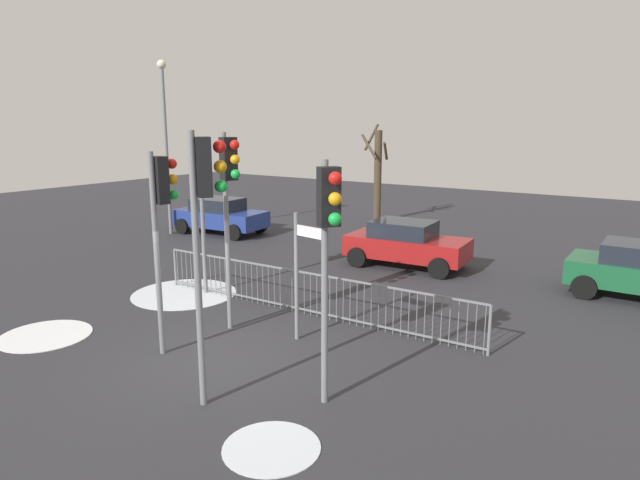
% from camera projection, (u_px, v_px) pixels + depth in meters
% --- Properties ---
extents(ground_plane, '(60.00, 60.00, 0.00)m').
position_uv_depth(ground_plane, '(215.00, 358.00, 10.84)').
color(ground_plane, '#2D2D33').
extents(traffic_light_rear_left, '(0.56, 0.37, 4.34)m').
position_uv_depth(traffic_light_rear_left, '(229.00, 188.00, 11.66)').
color(traffic_light_rear_left, slate).
rests_on(traffic_light_rear_left, ground).
extents(traffic_light_rear_right, '(0.45, 0.48, 4.06)m').
position_uv_depth(traffic_light_rear_right, '(202.00, 183.00, 14.50)').
color(traffic_light_rear_right, slate).
rests_on(traffic_light_rear_right, ground).
extents(traffic_light_mid_left, '(0.37, 0.56, 4.01)m').
position_uv_depth(traffic_light_mid_left, '(161.00, 207.00, 10.55)').
color(traffic_light_mid_left, slate).
rests_on(traffic_light_mid_left, ground).
extents(traffic_light_foreground_left, '(0.45, 0.48, 4.43)m').
position_uv_depth(traffic_light_foreground_left, '(204.00, 209.00, 8.44)').
color(traffic_light_foreground_left, slate).
rests_on(traffic_light_foreground_left, ground).
extents(traffic_light_foreground_right, '(0.49, 0.44, 4.00)m').
position_uv_depth(traffic_light_foreground_right, '(328.00, 230.00, 8.40)').
color(traffic_light_foreground_right, slate).
rests_on(traffic_light_foreground_right, ground).
extents(direction_sign_post, '(0.78, 0.18, 2.74)m').
position_uv_depth(direction_sign_post, '(299.00, 270.00, 11.43)').
color(direction_sign_post, slate).
rests_on(direction_sign_post, ground).
extents(pedestrian_guard_railing, '(8.92, 0.22, 1.07)m').
position_uv_depth(pedestrian_guard_railing, '(304.00, 292.00, 13.19)').
color(pedestrian_guard_railing, slate).
rests_on(pedestrian_guard_railing, ground).
extents(car_red_mid, '(3.91, 2.14, 1.47)m').
position_uv_depth(car_red_mid, '(406.00, 243.00, 17.58)').
color(car_red_mid, maroon).
rests_on(car_red_mid, ground).
extents(car_blue_near, '(3.93, 2.20, 1.47)m').
position_uv_depth(car_blue_near, '(220.00, 215.00, 22.85)').
color(car_blue_near, navy).
rests_on(car_blue_near, ground).
extents(street_lamp, '(0.36, 0.36, 6.94)m').
position_uv_depth(street_lamp, '(165.00, 130.00, 22.05)').
color(street_lamp, slate).
rests_on(street_lamp, ground).
extents(bare_tree_centre, '(1.25, 1.33, 4.47)m').
position_uv_depth(bare_tree_centre, '(377.00, 173.00, 25.31)').
color(bare_tree_centre, '#473828').
rests_on(bare_tree_centre, ground).
extents(snow_patch_kerb, '(1.92, 1.92, 0.01)m').
position_uv_depth(snow_patch_kerb, '(45.00, 335.00, 11.96)').
color(snow_patch_kerb, white).
rests_on(snow_patch_kerb, ground).
extents(snow_patch_island, '(1.41, 1.41, 0.01)m').
position_uv_depth(snow_patch_island, '(272.00, 448.00, 7.84)').
color(snow_patch_island, silver).
rests_on(snow_patch_island, ground).
extents(snow_patch_verge, '(2.79, 2.79, 0.01)m').
position_uv_depth(snow_patch_verge, '(184.00, 294.00, 14.88)').
color(snow_patch_verge, silver).
rests_on(snow_patch_verge, ground).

